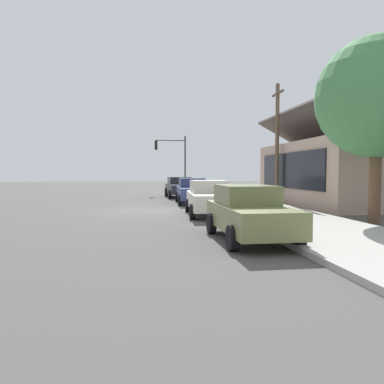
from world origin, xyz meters
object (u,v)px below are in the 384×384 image
(car_navy, at_px, (192,190))
(car_charcoal, at_px, (180,187))
(car_ivory, at_px, (210,197))
(shade_tree, at_px, (377,98))
(utility_pole_wooden, at_px, (277,141))
(fire_hydrant_red, at_px, (251,208))
(traffic_light_main, at_px, (173,155))
(car_olive, at_px, (249,212))

(car_navy, bearing_deg, car_charcoal, -175.83)
(car_ivory, bearing_deg, shade_tree, 60.23)
(car_navy, bearing_deg, car_ivory, 1.60)
(utility_pole_wooden, bearing_deg, fire_hydrant_red, -26.89)
(car_ivory, bearing_deg, fire_hydrant_red, 37.47)
(traffic_light_main, xyz_separation_m, fire_hydrant_red, (18.59, 1.66, -2.99))
(car_charcoal, xyz_separation_m, car_navy, (5.74, 0.20, -0.00))
(car_charcoal, bearing_deg, traffic_light_main, 179.88)
(car_olive, bearing_deg, car_ivory, 179.15)
(car_charcoal, distance_m, utility_pole_wooden, 9.01)
(car_ivory, distance_m, car_olive, 6.44)
(traffic_light_main, bearing_deg, car_navy, 1.94)
(car_charcoal, distance_m, fire_hydrant_red, 14.38)
(car_navy, bearing_deg, fire_hydrant_red, 10.93)
(car_navy, bearing_deg, utility_pole_wooden, 84.98)
(car_ivory, xyz_separation_m, traffic_light_main, (-16.56, -0.28, 2.67))
(car_navy, height_order, utility_pole_wooden, utility_pole_wooden)
(car_charcoal, relative_size, traffic_light_main, 0.89)
(car_charcoal, height_order, shade_tree, shade_tree)
(car_olive, relative_size, shade_tree, 0.61)
(car_navy, bearing_deg, shade_tree, 31.14)
(car_charcoal, distance_m, car_ivory, 12.26)
(utility_pole_wooden, bearing_deg, car_navy, -97.18)
(shade_tree, height_order, traffic_light_main, shade_tree)
(car_charcoal, height_order, fire_hydrant_red, car_charcoal)
(fire_hydrant_red, bearing_deg, utility_pole_wooden, 153.11)
(utility_pole_wooden, bearing_deg, car_olive, -23.68)
(car_charcoal, bearing_deg, utility_pole_wooden, 38.78)
(car_navy, xyz_separation_m, fire_hydrant_red, (8.56, 1.32, -0.32))
(car_charcoal, xyz_separation_m, fire_hydrant_red, (14.30, 1.52, -0.32))
(traffic_light_main, xyz_separation_m, utility_pole_wooden, (10.70, 5.66, 0.44))
(car_navy, xyz_separation_m, car_olive, (12.97, -0.07, -0.00))
(shade_tree, bearing_deg, fire_hydrant_red, -111.23)
(car_navy, distance_m, car_olive, 12.97)
(car_navy, bearing_deg, traffic_light_main, -175.90)
(fire_hydrant_red, bearing_deg, shade_tree, 68.77)
(traffic_light_main, height_order, utility_pole_wooden, utility_pole_wooden)
(car_charcoal, relative_size, fire_hydrant_red, 6.53)
(car_navy, distance_m, fire_hydrant_red, 8.66)
(traffic_light_main, relative_size, fire_hydrant_red, 7.32)
(car_ivory, height_order, utility_pole_wooden, utility_pole_wooden)
(car_olive, relative_size, traffic_light_main, 0.84)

